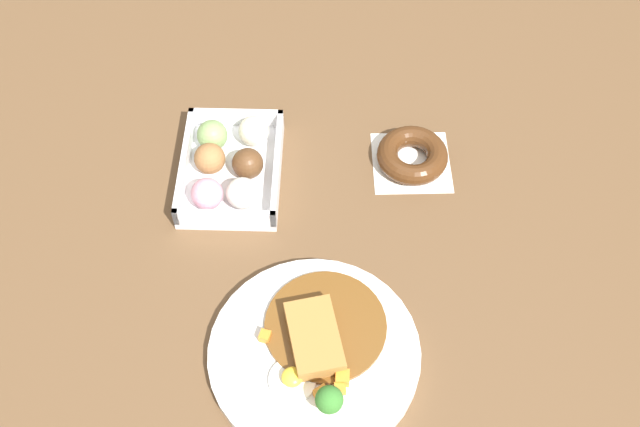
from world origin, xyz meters
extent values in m
plane|color=brown|center=(0.00, 0.00, 0.00)|extent=(1.60, 1.60, 0.00)
cylinder|color=white|center=(-0.14, -0.03, 0.01)|extent=(0.27, 0.27, 0.02)
cylinder|color=brown|center=(-0.11, -0.04, 0.02)|extent=(0.16, 0.16, 0.01)
cube|color=#A87538|center=(-0.13, -0.03, 0.04)|extent=(0.11, 0.08, 0.02)
cylinder|color=white|center=(-0.18, 0.00, 0.02)|extent=(0.06, 0.06, 0.00)
ellipsoid|color=yellow|center=(-0.18, 0.00, 0.03)|extent=(0.03, 0.03, 0.01)
cylinder|color=#8CB766|center=(-0.21, -0.05, 0.03)|extent=(0.01, 0.01, 0.02)
sphere|color=#387A2D|center=(-0.21, -0.05, 0.05)|extent=(0.03, 0.03, 0.03)
cube|color=orange|center=(-0.18, -0.06, 0.03)|extent=(0.02, 0.02, 0.02)
cube|color=orange|center=(-0.20, -0.04, 0.03)|extent=(0.02, 0.02, 0.02)
cube|color=orange|center=(-0.19, -0.06, 0.02)|extent=(0.02, 0.02, 0.01)
cube|color=orange|center=(-0.12, 0.04, 0.02)|extent=(0.02, 0.02, 0.01)
cube|color=white|center=(0.15, 0.11, 0.01)|extent=(0.20, 0.15, 0.01)
cube|color=white|center=(0.05, 0.11, 0.03)|extent=(0.01, 0.15, 0.03)
cube|color=white|center=(0.24, 0.11, 0.03)|extent=(0.01, 0.15, 0.03)
cube|color=white|center=(0.15, 0.04, 0.03)|extent=(0.20, 0.01, 0.03)
cube|color=white|center=(0.15, 0.18, 0.03)|extent=(0.20, 0.01, 0.03)
sphere|color=silver|center=(0.09, 0.08, 0.04)|extent=(0.05, 0.05, 0.05)
sphere|color=brown|center=(0.15, 0.08, 0.04)|extent=(0.05, 0.05, 0.05)
sphere|color=#EFE5C6|center=(0.21, 0.08, 0.04)|extent=(0.05, 0.05, 0.05)
sphere|color=pink|center=(0.09, 0.13, 0.04)|extent=(0.05, 0.05, 0.05)
sphere|color=#9E6B3D|center=(0.15, 0.14, 0.04)|extent=(0.05, 0.05, 0.05)
sphere|color=#84A860|center=(0.20, 0.14, 0.04)|extent=(0.05, 0.05, 0.05)
cube|color=white|center=(0.18, -0.16, 0.00)|extent=(0.12, 0.12, 0.00)
torus|color=#4C2B14|center=(0.18, -0.16, 0.02)|extent=(0.11, 0.11, 0.03)
camera|label=1|loc=(-0.53, -0.04, 0.90)|focal=42.08mm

